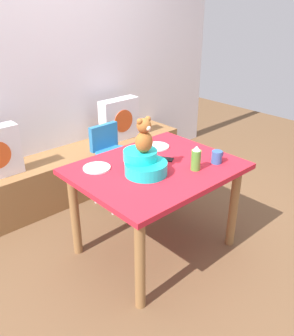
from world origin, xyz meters
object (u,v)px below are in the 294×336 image
(highchair, at_px, (113,155))
(infant_seat_teal, at_px, (144,164))
(ketchup_bottle, at_px, (196,159))
(teddy_bear, at_px, (144,136))
(coffee_mug, at_px, (217,157))
(dinner_plate_near, at_px, (157,146))
(dining_table, at_px, (156,179))
(cell_phone, at_px, (164,159))
(pillow_floral_right, at_px, (119,119))
(dinner_plate_far, at_px, (97,168))

(highchair, bearing_deg, infant_seat_teal, -112.01)
(highchair, bearing_deg, ketchup_bottle, -90.88)
(highchair, height_order, ketchup_bottle, ketchup_bottle)
(ketchup_bottle, bearing_deg, teddy_bear, 146.12)
(coffee_mug, distance_m, dinner_plate_near, 0.54)
(highchair, xyz_separation_m, teddy_bear, (-0.33, -0.81, 0.50))
(ketchup_bottle, bearing_deg, dining_table, 126.48)
(cell_phone, bearing_deg, pillow_floral_right, 37.00)
(dinner_plate_far, distance_m, cell_phone, 0.52)
(infant_seat_teal, distance_m, dinner_plate_near, 0.49)
(dinner_plate_far, bearing_deg, dining_table, -37.13)
(teddy_bear, relative_size, dinner_plate_near, 1.25)
(infant_seat_teal, height_order, coffee_mug, infant_seat_teal)
(highchair, height_order, teddy_bear, teddy_bear)
(pillow_floral_right, bearing_deg, cell_phone, -112.31)
(coffee_mug, height_order, dinner_plate_far, coffee_mug)
(dinner_plate_far, xyz_separation_m, cell_phone, (0.47, -0.21, -0.00))
(infant_seat_teal, relative_size, coffee_mug, 2.75)
(dinner_plate_near, bearing_deg, dining_table, -134.77)
(highchair, distance_m, ketchup_bottle, 1.06)
(dinner_plate_near, xyz_separation_m, dinner_plate_far, (-0.61, 0.00, 0.00))
(dinner_plate_far, bearing_deg, coffee_mug, -35.81)
(dinner_plate_far, height_order, cell_phone, dinner_plate_far)
(ketchup_bottle, xyz_separation_m, dinner_plate_near, (0.09, 0.49, -0.08))
(dining_table, xyz_separation_m, teddy_bear, (-0.14, -0.02, 0.39))
(ketchup_bottle, distance_m, dinner_plate_far, 0.72)
(coffee_mug, relative_size, cell_phone, 0.83)
(dinner_plate_near, height_order, dinner_plate_far, same)
(pillow_floral_right, height_order, teddy_bear, teddy_bear)
(dining_table, relative_size, cell_phone, 8.15)
(dinner_plate_far, bearing_deg, cell_phone, -24.03)
(cell_phone, bearing_deg, ketchup_bottle, -112.25)
(pillow_floral_right, height_order, dining_table, pillow_floral_right)
(pillow_floral_right, height_order, coffee_mug, pillow_floral_right)
(dining_table, height_order, dinner_plate_far, dinner_plate_far)
(infant_seat_teal, xyz_separation_m, teddy_bear, (-0.00, -0.00, 0.21))
(highchair, height_order, dinner_plate_far, highchair)
(pillow_floral_right, height_order, dinner_plate_far, pillow_floral_right)
(dining_table, height_order, teddy_bear, teddy_bear)
(infant_seat_teal, distance_m, teddy_bear, 0.21)
(teddy_bear, height_order, dinner_plate_near, teddy_bear)
(infant_seat_teal, distance_m, ketchup_bottle, 0.37)
(ketchup_bottle, distance_m, cell_phone, 0.30)
(dinner_plate_near, bearing_deg, coffee_mug, -77.21)
(dining_table, bearing_deg, coffee_mug, -34.56)
(highchair, bearing_deg, dining_table, -103.37)
(dining_table, relative_size, dinner_plate_near, 5.86)
(pillow_floral_right, relative_size, dinner_plate_far, 2.20)
(infant_seat_teal, height_order, ketchup_bottle, ketchup_bottle)
(coffee_mug, height_order, cell_phone, coffee_mug)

